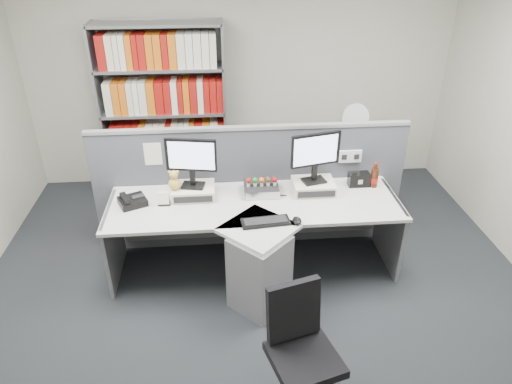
{
  "coord_description": "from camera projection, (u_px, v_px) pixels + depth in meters",
  "views": [
    {
      "loc": [
        -0.3,
        -2.78,
        2.85
      ],
      "look_at": [
        0.0,
        0.65,
        0.92
      ],
      "focal_mm": 33.06,
      "sensor_mm": 36.0,
      "label": 1
    }
  ],
  "objects": [
    {
      "name": "ground",
      "position": [
        263.0,
        329.0,
        3.83
      ],
      "size": [
        5.5,
        5.5,
        0.0
      ],
      "primitive_type": "plane",
      "color": "#26292D",
      "rests_on": "ground"
    },
    {
      "name": "room_shell",
      "position": [
        265.0,
        122.0,
        2.95
      ],
      "size": [
        5.04,
        5.54,
        2.72
      ],
      "color": "#B7B4A3",
      "rests_on": "ground"
    },
    {
      "name": "partition",
      "position": [
        251.0,
        186.0,
        4.6
      ],
      "size": [
        3.0,
        0.08,
        1.27
      ],
      "color": "#4D4F58",
      "rests_on": "ground"
    },
    {
      "name": "desk",
      "position": [
        257.0,
        241.0,
        4.12
      ],
      "size": [
        2.6,
        1.2,
        0.72
      ],
      "color": "silver",
      "rests_on": "ground"
    },
    {
      "name": "monitor_riser_left",
      "position": [
        194.0,
        191.0,
        4.26
      ],
      "size": [
        0.38,
        0.31,
        0.1
      ],
      "color": "beige",
      "rests_on": "desk"
    },
    {
      "name": "monitor_riser_right",
      "position": [
        313.0,
        186.0,
        4.34
      ],
      "size": [
        0.38,
        0.31,
        0.1
      ],
      "color": "beige",
      "rests_on": "desk"
    },
    {
      "name": "monitor_left",
      "position": [
        191.0,
        159.0,
        4.1
      ],
      "size": [
        0.45,
        0.18,
        0.46
      ],
      "color": "black",
      "rests_on": "monitor_riser_left"
    },
    {
      "name": "monitor_right",
      "position": [
        316.0,
        153.0,
        4.18
      ],
      "size": [
        0.46,
        0.19,
        0.47
      ],
      "color": "black",
      "rests_on": "monitor_riser_right"
    },
    {
      "name": "desktop_pc",
      "position": [
        261.0,
        189.0,
        4.32
      ],
      "size": [
        0.31,
        0.28,
        0.08
      ],
      "color": "black",
      "rests_on": "desk"
    },
    {
      "name": "figurines",
      "position": [
        262.0,
        181.0,
        4.26
      ],
      "size": [
        0.29,
        0.05,
        0.09
      ],
      "color": "beige",
      "rests_on": "desktop_pc"
    },
    {
      "name": "keyboard",
      "position": [
        266.0,
        222.0,
        3.89
      ],
      "size": [
        0.42,
        0.19,
        0.03
      ],
      "color": "black",
      "rests_on": "desk"
    },
    {
      "name": "mouse",
      "position": [
        297.0,
        221.0,
        3.89
      ],
      "size": [
        0.07,
        0.12,
        0.04
      ],
      "primitive_type": "ellipsoid",
      "color": "black",
      "rests_on": "desk"
    },
    {
      "name": "desk_phone",
      "position": [
        132.0,
        201.0,
        4.14
      ],
      "size": [
        0.29,
        0.28,
        0.1
      ],
      "color": "black",
      "rests_on": "desk"
    },
    {
      "name": "desk_calendar",
      "position": [
        164.0,
        199.0,
        4.13
      ],
      "size": [
        0.1,
        0.08,
        0.12
      ],
      "color": "black",
      "rests_on": "desk"
    },
    {
      "name": "plush_toy",
      "position": [
        174.0,
        181.0,
        4.15
      ],
      "size": [
        0.11,
        0.11,
        0.19
      ],
      "color": "gold",
      "rests_on": "monitor_riser_left"
    },
    {
      "name": "speaker",
      "position": [
        359.0,
        179.0,
        4.43
      ],
      "size": [
        0.19,
        0.11,
        0.13
      ],
      "primitive_type": "cube",
      "color": "black",
      "rests_on": "desk"
    },
    {
      "name": "cola_bottle",
      "position": [
        374.0,
        178.0,
        4.4
      ],
      "size": [
        0.08,
        0.08,
        0.25
      ],
      "color": "#3F190A",
      "rests_on": "desk"
    },
    {
      "name": "shelving_unit",
      "position": [
        165.0,
        115.0,
        5.41
      ],
      "size": [
        1.41,
        0.4,
        2.0
      ],
      "color": "gray",
      "rests_on": "ground"
    },
    {
      "name": "filing_cabinet",
      "position": [
        349.0,
        174.0,
        5.48
      ],
      "size": [
        0.45,
        0.61,
        0.7
      ],
      "color": "gray",
      "rests_on": "ground"
    },
    {
      "name": "desk_fan",
      "position": [
        355.0,
        120.0,
        5.15
      ],
      "size": [
        0.3,
        0.18,
        0.5
      ],
      "color": "white",
      "rests_on": "filing_cabinet"
    },
    {
      "name": "office_chair",
      "position": [
        300.0,
        347.0,
        3.06
      ],
      "size": [
        0.59,
        0.56,
        0.88
      ],
      "color": "silver",
      "rests_on": "ground"
    }
  ]
}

